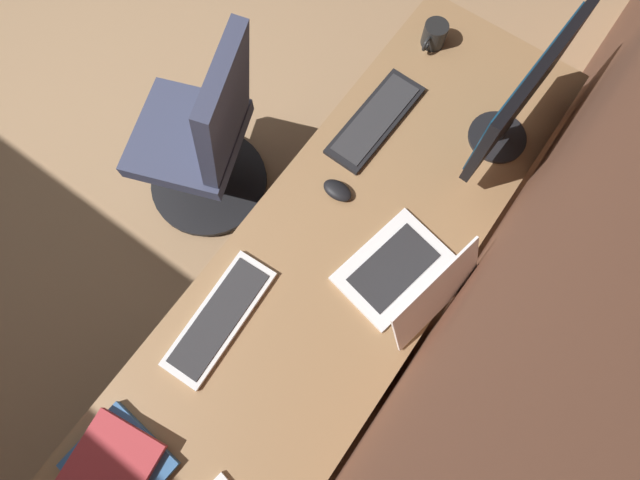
{
  "coord_description": "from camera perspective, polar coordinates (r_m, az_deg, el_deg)",
  "views": [
    {
      "loc": [
        0.42,
        1.93,
        2.27
      ],
      "look_at": [
        0.06,
        1.67,
        0.95
      ],
      "focal_mm": 28.3,
      "sensor_mm": 36.0,
      "label": 1
    }
  ],
  "objects": [
    {
      "name": "office_chair",
      "position": [
        2.14,
        -12.85,
        10.72
      ],
      "size": [
        0.56,
        0.61,
        0.97
      ],
      "color": "#383D56",
      "rests_on": "ground"
    },
    {
      "name": "laptop_leftmost",
      "position": [
        1.56,
        10.13,
        -4.3
      ],
      "size": [
        0.4,
        0.37,
        0.23
      ],
      "color": "white",
      "rests_on": "desk"
    },
    {
      "name": "keyboard_spare",
      "position": [
        1.82,
        6.28,
        13.35
      ],
      "size": [
        0.42,
        0.15,
        0.02
      ],
      "color": "black",
      "rests_on": "desk"
    },
    {
      "name": "floor_plane",
      "position": [
        3.01,
        -26.78,
        12.91
      ],
      "size": [
        5.04,
        5.04,
        0.0
      ],
      "primitive_type": "plane",
      "color": "#9E7A56"
    },
    {
      "name": "wall_back",
      "position": [
        1.08,
        22.25,
        -5.01
      ],
      "size": [
        4.8,
        0.1,
        2.6
      ],
      "primitive_type": "cube",
      "color": "brown",
      "rests_on": "ground"
    },
    {
      "name": "monitor_primary",
      "position": [
        1.69,
        21.95,
        14.85
      ],
      "size": [
        0.54,
        0.2,
        0.42
      ],
      "color": "black",
      "rests_on": "desk"
    },
    {
      "name": "keyboard_main",
      "position": [
        1.59,
        -11.3,
        -8.65
      ],
      "size": [
        0.43,
        0.16,
        0.02
      ],
      "color": "silver",
      "rests_on": "desk"
    },
    {
      "name": "desk",
      "position": [
        1.66,
        1.41,
        -4.04
      ],
      "size": [
        2.28,
        0.67,
        0.73
      ],
      "color": "#936D47",
      "rests_on": "ground"
    },
    {
      "name": "drawer_pedestal",
      "position": [
        1.96,
        0.58,
        -8.5
      ],
      "size": [
        0.4,
        0.51,
        0.69
      ],
      "color": "#936D47",
      "rests_on": "ground"
    },
    {
      "name": "mouse_main",
      "position": [
        1.67,
        1.98,
        5.63
      ],
      "size": [
        0.06,
        0.1,
        0.03
      ],
      "primitive_type": "ellipsoid",
      "color": "black",
      "rests_on": "desk"
    },
    {
      "name": "book_stack_near",
      "position": [
        1.63,
        -22.1,
        -22.41
      ],
      "size": [
        0.24,
        0.27,
        0.05
      ],
      "color": "#38669E",
      "rests_on": "desk"
    },
    {
      "name": "coffee_mug",
      "position": [
        2.02,
        12.79,
        21.7
      ],
      "size": [
        0.13,
        0.09,
        0.09
      ],
      "color": "black",
      "rests_on": "desk"
    }
  ]
}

